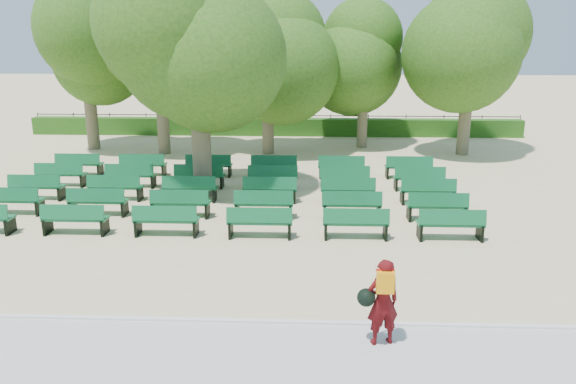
% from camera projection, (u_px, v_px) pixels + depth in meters
% --- Properties ---
extents(ground, '(120.00, 120.00, 0.00)m').
position_uv_depth(ground, '(244.00, 218.00, 16.53)').
color(ground, '#CFB989').
extents(paving, '(30.00, 2.20, 0.06)m').
position_uv_depth(paving, '(193.00, 356.00, 9.40)').
color(paving, '#B8B7B3').
rests_on(paving, ground).
extents(curb, '(30.00, 0.12, 0.10)m').
position_uv_depth(curb, '(206.00, 321.00, 10.50)').
color(curb, silver).
rests_on(curb, ground).
extents(hedge, '(26.00, 0.70, 0.90)m').
position_uv_depth(hedge, '(274.00, 127.00, 29.86)').
color(hedge, '#255516').
rests_on(hedge, ground).
extents(fence, '(26.00, 0.10, 1.02)m').
position_uv_depth(fence, '(275.00, 134.00, 30.37)').
color(fence, black).
rests_on(fence, ground).
extents(tree_line, '(21.80, 6.80, 7.04)m').
position_uv_depth(tree_line, '(269.00, 150.00, 26.14)').
color(tree_line, '#325D19').
rests_on(tree_line, ground).
extents(bench_array, '(1.73, 0.55, 1.09)m').
position_uv_depth(bench_array, '(230.00, 198.00, 18.18)').
color(bench_array, '#105B31').
rests_on(bench_array, ground).
extents(tree_among, '(4.63, 4.63, 6.78)m').
position_uv_depth(tree_among, '(198.00, 53.00, 17.61)').
color(tree_among, brown).
rests_on(tree_among, ground).
extents(person, '(0.77, 0.51, 1.56)m').
position_uv_depth(person, '(382.00, 301.00, 9.53)').
color(person, '#4A0A0D').
rests_on(person, ground).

